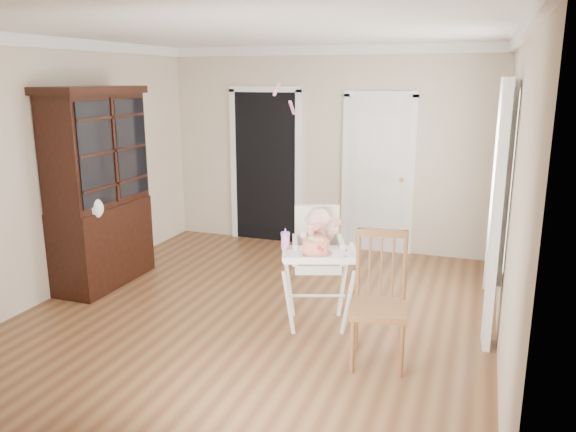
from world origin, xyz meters
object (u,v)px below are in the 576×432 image
(high_chair, at_px, (318,254))
(china_cabinet, at_px, (99,188))
(cake, at_px, (315,247))
(sippy_cup, at_px, (285,240))
(dining_chair, at_px, (379,304))

(high_chair, bearing_deg, china_cabinet, 154.57)
(cake, distance_m, sippy_cup, 0.31)
(sippy_cup, bearing_deg, china_cabinet, 167.72)
(high_chair, xyz_separation_m, dining_chair, (0.68, -0.52, -0.20))
(china_cabinet, xyz_separation_m, dining_chair, (3.29, -0.81, -0.59))
(sippy_cup, bearing_deg, cake, -11.03)
(high_chair, height_order, china_cabinet, china_cabinet)
(high_chair, xyz_separation_m, cake, (0.06, -0.29, 0.16))
(high_chair, distance_m, dining_chair, 0.88)
(dining_chair, bearing_deg, high_chair, 134.10)
(china_cabinet, relative_size, dining_chair, 2.02)
(dining_chair, bearing_deg, cake, 150.86)
(sippy_cup, bearing_deg, high_chair, 44.14)
(china_cabinet, bearing_deg, sippy_cup, -12.28)
(cake, relative_size, sippy_cup, 1.51)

